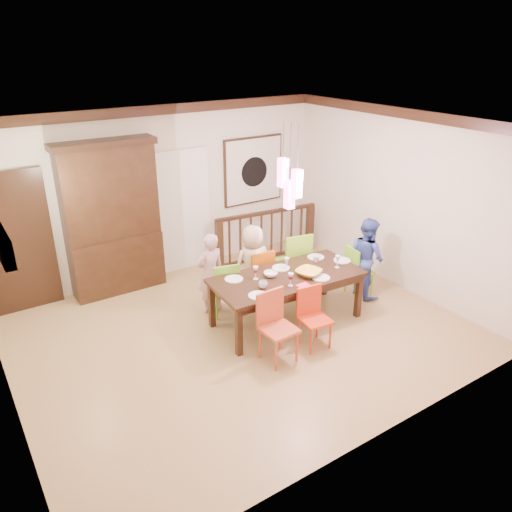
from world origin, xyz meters
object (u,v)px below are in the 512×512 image
chair_far_left (224,284)px  chair_end_right (360,267)px  balustrade (267,234)px  person_far_left (210,273)px  dining_table (287,281)px  person_end_right (367,257)px  china_hutch (112,219)px  person_far_mid (253,264)px

chair_far_left → chair_end_right: bearing=177.3°
balustrade → person_far_left: 2.14m
balustrade → person_far_left: (-1.81, -1.14, 0.13)m
dining_table → chair_end_right: bearing=5.5°
chair_far_left → person_end_right: person_end_right is taller
china_hutch → person_far_mid: (1.65, -1.57, -0.61)m
chair_far_left → person_far_left: bearing=-43.3°
chair_end_right → person_end_right: (0.07, -0.06, 0.18)m
chair_end_right → china_hutch: (-3.21, 2.33, 0.76)m
chair_end_right → person_end_right: 0.20m
dining_table → chair_far_left: chair_far_left is taller
dining_table → person_far_left: bearing=134.1°
chair_far_left → person_end_right: (2.22, -0.72, 0.16)m
chair_end_right → person_far_mid: 1.74m
china_hutch → balustrade: 2.86m
dining_table → china_hutch: size_ratio=0.90×
china_hutch → person_end_right: size_ratio=1.89×
chair_far_left → china_hutch: china_hutch is taller
dining_table → chair_end_right: size_ratio=2.68×
china_hutch → balustrade: size_ratio=1.21×
chair_far_left → chair_end_right: chair_far_left is taller
chair_far_left → balustrade: size_ratio=0.42×
person_far_left → person_far_mid: bearing=170.8°
chair_far_left → person_far_mid: 0.62m
person_far_mid → balustrade: bearing=-121.1°
dining_table → china_hutch: bearing=129.2°
china_hutch → person_far_left: china_hutch is taller
chair_end_right → person_far_left: (-2.27, 0.85, 0.15)m
china_hutch → person_far_left: 1.86m
chair_end_right → balustrade: bearing=22.6°
person_far_left → person_far_mid: size_ratio=1.00×
person_far_left → person_far_mid: (0.71, -0.08, -0.00)m
balustrade → person_end_right: bearing=-69.2°
china_hutch → balustrade: (2.74, -0.35, -0.74)m
person_far_mid → chair_far_left: bearing=20.9°
dining_table → person_end_right: person_end_right is taller
chair_far_left → chair_end_right: 2.25m
chair_far_left → china_hutch: bearing=-43.4°
balustrade → person_far_left: bearing=-141.6°
china_hutch → person_far_mid: size_ratio=1.96×
dining_table → person_end_right: size_ratio=1.71×
chair_far_left → china_hutch: 2.11m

